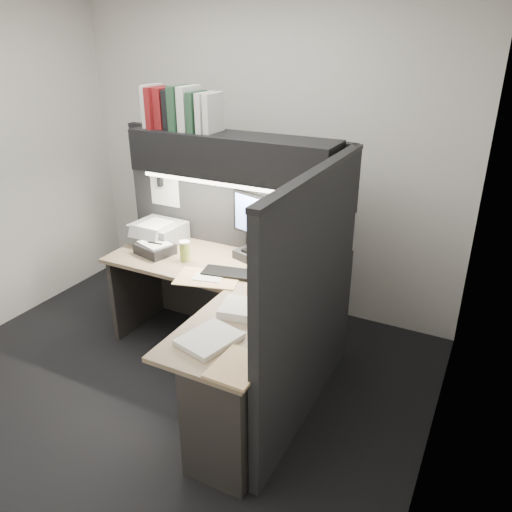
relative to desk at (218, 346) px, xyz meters
name	(u,v)px	position (x,y,z in m)	size (l,w,h in m)	color
floor	(169,383)	(-0.43, 0.00, -0.44)	(3.50, 3.50, 0.00)	black
wall_back	(263,154)	(-0.43, 1.50, 0.91)	(3.50, 0.04, 2.70)	silver
wall_right	(458,256)	(1.32, 0.00, 0.91)	(0.04, 3.00, 2.70)	silver
partition_back	(234,237)	(-0.40, 0.93, 0.36)	(1.90, 0.06, 1.60)	black
partition_right	(311,305)	(0.55, 0.18, 0.36)	(0.06, 1.50, 1.60)	black
desk	(218,346)	(0.00, 0.00, 0.00)	(1.70, 1.53, 0.73)	#977960
overhead_shelf	(232,156)	(-0.30, 0.75, 1.06)	(1.55, 0.34, 0.30)	black
task_light_tube	(222,184)	(-0.30, 0.61, 0.89)	(0.04, 0.04, 1.32)	white
monitor	(258,236)	(-0.09, 0.75, 0.49)	(0.46, 0.30, 0.51)	black
keyboard	(236,274)	(-0.11, 0.46, 0.30)	(0.48, 0.16, 0.02)	black
mousepad	(292,288)	(0.32, 0.46, 0.29)	(0.21, 0.19, 0.00)	navy
mouse	(295,286)	(0.33, 0.46, 0.31)	(0.06, 0.10, 0.04)	black
telephone	(302,269)	(0.30, 0.67, 0.34)	(0.24, 0.25, 0.10)	beige
coffee_cup	(185,252)	(-0.57, 0.50, 0.36)	(0.08, 0.08, 0.15)	#BAD053
printer	(159,232)	(-0.99, 0.72, 0.36)	(0.39, 0.33, 0.16)	gray
notebook_stack	(155,249)	(-0.86, 0.51, 0.33)	(0.27, 0.22, 0.08)	black
open_folder	(208,278)	(-0.26, 0.32, 0.29)	(0.44, 0.29, 0.01)	tan
paper_stack_a	(244,309)	(0.18, 0.02, 0.31)	(0.28, 0.23, 0.05)	white
paper_stack_b	(210,339)	(0.16, -0.34, 0.30)	(0.25, 0.32, 0.03)	white
manila_stack	(238,367)	(0.42, -0.48, 0.30)	(0.24, 0.31, 0.02)	tan
binder_row	(180,109)	(-0.72, 0.75, 1.35)	(0.58, 0.25, 0.31)	silver
pinned_papers	(257,230)	(0.00, 0.56, 0.61)	(1.76, 1.31, 0.51)	white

